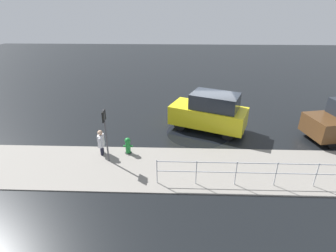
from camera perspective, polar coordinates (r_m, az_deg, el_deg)
The scene contains 8 objects.
ground_plane at distance 14.76m, azimuth 9.01°, elevation 0.10°, with size 60.00×60.00×0.00m, color black.
kerb_strip at distance 11.14m, azimuth 11.35°, elevation -9.15°, with size 24.00×3.20×0.04m, color gray.
moving_hatchback at distance 13.86m, azimuth 9.08°, elevation 3.01°, with size 4.25×3.08×2.06m.
fire_hydrant at distance 11.91m, azimuth -8.71°, elevation -4.31°, with size 0.42×0.31×0.80m.
pedestrian at distance 11.93m, azimuth -14.37°, elevation -3.25°, with size 0.28×0.57×1.22m.
metal_railing at distance 10.20m, azimuth 18.70°, elevation -9.05°, with size 7.32×0.04×1.05m.
sign_post at distance 10.93m, azimuth -13.50°, elevation -0.61°, with size 0.07×0.44×2.40m.
puddle_patch at distance 13.84m, azimuth 6.45°, elevation -1.51°, with size 3.26×3.26×0.01m, color black.
Camera 1 is at (1.85, 13.23, 6.28)m, focal length 28.00 mm.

